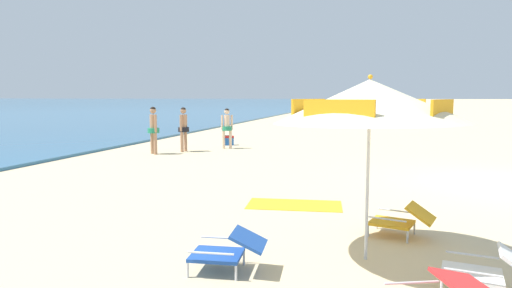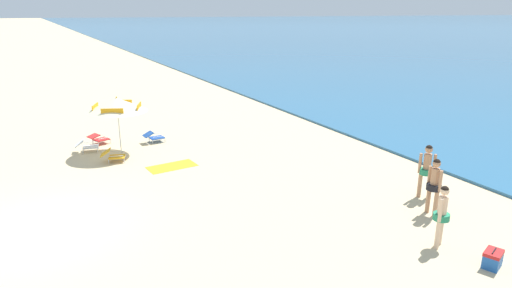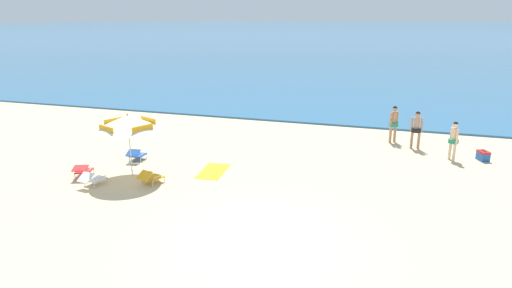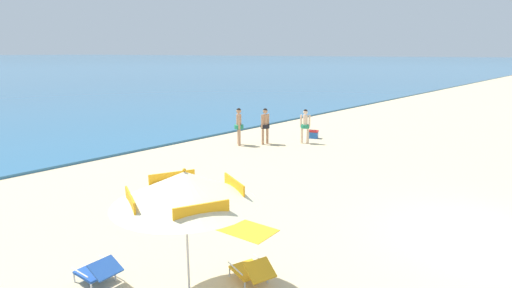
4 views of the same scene
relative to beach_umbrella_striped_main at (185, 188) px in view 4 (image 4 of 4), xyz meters
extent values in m
plane|color=#D1BA8E|center=(5.89, -3.16, -2.02)|extent=(800.00, 800.00, 0.00)
cylinder|color=silver|center=(0.00, 0.00, -0.88)|extent=(0.04, 0.04, 2.30)
cone|color=beige|center=(0.00, 0.00, 0.00)|extent=(3.37, 3.38, 0.58)
cube|color=orange|center=(0.33, 0.80, -0.12)|extent=(0.80, 0.36, 0.30)
cube|color=orange|center=(-0.80, 0.33, -0.12)|extent=(0.36, 0.80, 0.30)
cube|color=orange|center=(-0.33, -0.80, -0.12)|extent=(0.80, 0.36, 0.30)
cube|color=orange|center=(0.80, -0.33, -0.12)|extent=(0.36, 0.80, 0.30)
sphere|color=orange|center=(0.00, 0.00, 0.30)|extent=(0.06, 0.06, 0.06)
cube|color=#1E4799|center=(-0.85, 1.73, -1.82)|extent=(0.57, 0.64, 0.04)
cube|color=#1E4799|center=(-0.81, 1.34, -1.61)|extent=(0.53, 0.44, 0.21)
cylinder|color=silver|center=(-1.12, 1.99, -1.93)|extent=(0.03, 0.03, 0.18)
cylinder|color=silver|center=(-0.63, 2.03, -1.93)|extent=(0.03, 0.03, 0.18)
cylinder|color=silver|center=(-1.07, 1.42, -1.93)|extent=(0.03, 0.03, 0.18)
cylinder|color=silver|center=(-0.58, 1.46, -1.93)|extent=(0.03, 0.03, 0.18)
cylinder|color=silver|center=(-1.13, 1.70, -1.70)|extent=(0.07, 0.54, 0.02)
cylinder|color=silver|center=(-0.57, 1.75, -1.70)|extent=(0.07, 0.54, 0.02)
cube|color=gold|center=(1.11, -0.36, -1.82)|extent=(0.66, 0.72, 0.04)
cube|color=gold|center=(1.00, -0.76, -1.63)|extent=(0.58, 0.50, 0.25)
cylinder|color=silver|center=(0.95, -0.02, -1.93)|extent=(0.03, 0.03, 0.18)
cylinder|color=silver|center=(1.43, -0.16, -1.93)|extent=(0.03, 0.03, 0.18)
cylinder|color=silver|center=(0.80, -0.57, -1.93)|extent=(0.03, 0.03, 0.18)
cylinder|color=silver|center=(1.27, -0.70, -1.93)|extent=(0.03, 0.03, 0.18)
cylinder|color=silver|center=(0.84, -0.29, -1.70)|extent=(0.17, 0.53, 0.02)
cylinder|color=silver|center=(1.38, -0.44, -1.70)|extent=(0.17, 0.53, 0.02)
cylinder|color=tan|center=(8.93, 7.50, -1.60)|extent=(0.12, 0.12, 0.84)
cylinder|color=tan|center=(9.12, 7.73, -1.60)|extent=(0.12, 0.12, 0.84)
cylinder|color=#23845B|center=(9.03, 7.62, -1.16)|extent=(0.42, 0.42, 0.18)
cylinder|color=tan|center=(9.03, 7.62, -0.88)|extent=(0.23, 0.23, 0.60)
cylinder|color=tan|center=(8.89, 7.45, -0.90)|extent=(0.09, 0.09, 0.63)
cylinder|color=tan|center=(9.16, 7.78, -0.90)|extent=(0.09, 0.09, 0.63)
sphere|color=tan|center=(9.03, 7.62, -0.44)|extent=(0.23, 0.23, 0.23)
sphere|color=black|center=(9.03, 7.62, -0.41)|extent=(0.21, 0.21, 0.21)
cylinder|color=beige|center=(11.44, 5.46, -1.63)|extent=(0.12, 0.12, 0.79)
cylinder|color=beige|center=(11.30, 5.70, -1.63)|extent=(0.12, 0.12, 0.79)
cylinder|color=#23845B|center=(11.37, 5.58, -1.21)|extent=(0.40, 0.40, 0.16)
cylinder|color=beige|center=(11.37, 5.58, -0.95)|extent=(0.22, 0.22, 0.56)
cylinder|color=beige|center=(11.46, 5.40, -0.97)|extent=(0.09, 0.09, 0.59)
cylinder|color=beige|center=(11.28, 5.75, -0.97)|extent=(0.09, 0.09, 0.59)
sphere|color=beige|center=(11.37, 5.58, -0.53)|extent=(0.21, 0.21, 0.21)
sphere|color=black|center=(11.37, 5.58, -0.51)|extent=(0.20, 0.20, 0.20)
cylinder|color=tan|center=(9.85, 6.87, -1.61)|extent=(0.12, 0.12, 0.82)
cylinder|color=tan|center=(10.14, 6.85, -1.61)|extent=(0.12, 0.12, 0.82)
cylinder|color=black|center=(9.99, 6.86, -1.18)|extent=(0.41, 0.41, 0.17)
cylinder|color=tan|center=(9.99, 6.86, -0.91)|extent=(0.23, 0.23, 0.58)
cylinder|color=tan|center=(9.79, 6.87, -0.92)|extent=(0.09, 0.09, 0.62)
cylinder|color=tan|center=(10.20, 6.84, -0.92)|extent=(0.09, 0.09, 0.62)
sphere|color=tan|center=(9.99, 6.86, -0.47)|extent=(0.22, 0.22, 0.22)
sphere|color=black|center=(9.99, 6.86, -0.44)|extent=(0.21, 0.21, 0.21)
cube|color=#1E56A8|center=(12.59, 5.94, -1.86)|extent=(0.49, 0.57, 0.32)
cube|color=red|center=(12.59, 5.94, -1.66)|extent=(0.51, 0.59, 0.08)
cylinder|color=black|center=(12.59, 5.94, -1.61)|extent=(0.15, 0.32, 0.02)
cube|color=gold|center=(2.64, 1.37, -2.02)|extent=(1.08, 1.88, 0.01)
camera|label=1|loc=(-5.76, -0.02, 0.06)|focal=31.49mm
camera|label=2|loc=(18.01, -2.91, 3.61)|focal=30.85mm
camera|label=3|loc=(8.88, -12.79, 3.56)|focal=30.26mm
camera|label=4|loc=(-3.82, -4.99, 2.15)|focal=28.02mm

